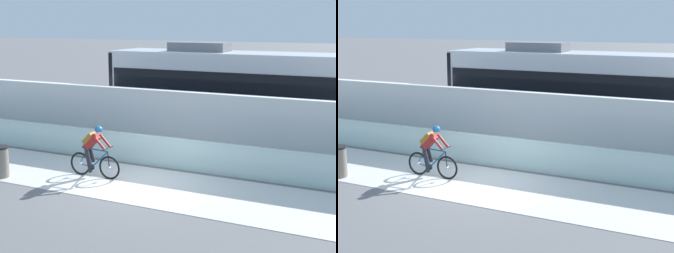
% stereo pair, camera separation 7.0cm
% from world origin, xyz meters
% --- Properties ---
extents(ground_plane, '(200.00, 200.00, 0.00)m').
position_xyz_m(ground_plane, '(0.00, 0.00, 0.00)').
color(ground_plane, slate).
extents(bike_path_deck, '(32.00, 3.20, 0.01)m').
position_xyz_m(bike_path_deck, '(0.00, 0.00, 0.01)').
color(bike_path_deck, silver).
rests_on(bike_path_deck, ground).
extents(glass_parapet, '(32.00, 0.05, 1.03)m').
position_xyz_m(glass_parapet, '(0.00, 1.85, 0.51)').
color(glass_parapet, silver).
rests_on(glass_parapet, ground).
extents(concrete_barrier_wall, '(32.00, 0.36, 2.25)m').
position_xyz_m(concrete_barrier_wall, '(0.00, 3.65, 1.12)').
color(concrete_barrier_wall, white).
rests_on(concrete_barrier_wall, ground).
extents(tram_rail_near, '(32.00, 0.08, 0.01)m').
position_xyz_m(tram_rail_near, '(0.00, 6.13, 0.00)').
color(tram_rail_near, '#595654').
rests_on(tram_rail_near, ground).
extents(tram_rail_far, '(32.00, 0.08, 0.01)m').
position_xyz_m(tram_rail_far, '(0.00, 7.57, 0.00)').
color(tram_rail_far, '#595654').
rests_on(tram_rail_far, ground).
extents(tram, '(11.06, 2.54, 3.81)m').
position_xyz_m(tram, '(1.04, 6.85, 1.89)').
color(tram, silver).
rests_on(tram, ground).
extents(cyclist_on_bike, '(1.77, 0.58, 1.61)m').
position_xyz_m(cyclist_on_bike, '(-1.48, -0.00, 0.80)').
color(cyclist_on_bike, black).
rests_on(cyclist_on_bike, ground).
extents(trash_bin, '(0.51, 0.51, 0.96)m').
position_xyz_m(trash_bin, '(-4.02, -1.25, 0.48)').
color(trash_bin, slate).
rests_on(trash_bin, ground).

